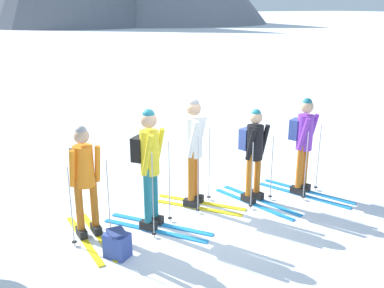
# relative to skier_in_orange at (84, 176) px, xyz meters

# --- Properties ---
(ground_plane) EXTENTS (400.00, 400.00, 0.00)m
(ground_plane) POSITION_rel_skier_in_orange_xyz_m (1.72, -0.09, -0.95)
(ground_plane) COLOR white
(skier_in_orange) EXTENTS (0.61, 1.59, 1.68)m
(skier_in_orange) POSITION_rel_skier_in_orange_xyz_m (0.00, 0.00, 0.00)
(skier_in_orange) COLOR yellow
(skier_in_orange) RESTS_ON ground
(skier_in_yellow) EXTENTS (1.35, 1.52, 1.86)m
(skier_in_yellow) POSITION_rel_skier_in_orange_xyz_m (0.92, -0.18, 0.12)
(skier_in_yellow) COLOR #1E84D1
(skier_in_yellow) RESTS_ON ground
(skier_in_white) EXTENTS (1.28, 1.39, 1.85)m
(skier_in_white) POSITION_rel_skier_in_orange_xyz_m (1.86, 0.21, 0.09)
(skier_in_white) COLOR yellow
(skier_in_white) RESTS_ON ground
(skier_in_black) EXTENTS (0.77, 1.68, 1.64)m
(skier_in_black) POSITION_rel_skier_in_orange_xyz_m (2.84, -0.10, -0.03)
(skier_in_black) COLOR #1E84D1
(skier_in_black) RESTS_ON ground
(skier_in_purple) EXTENTS (1.01, 1.71, 1.75)m
(skier_in_purple) POSITION_rel_skier_in_orange_xyz_m (3.82, -0.20, 0.04)
(skier_in_purple) COLOR #1E84D1
(skier_in_purple) RESTS_ON ground
(backpack_on_snow_front) EXTENTS (0.38, 0.40, 0.38)m
(backpack_on_snow_front) POSITION_rel_skier_in_orange_xyz_m (0.20, -0.75, -0.76)
(backpack_on_snow_front) COLOR #384C99
(backpack_on_snow_front) RESTS_ON ground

